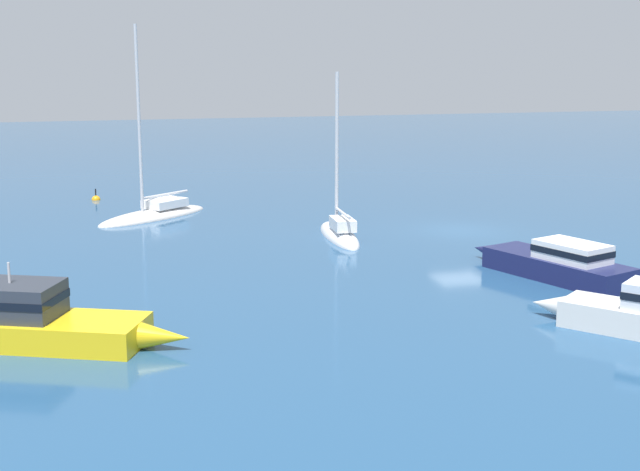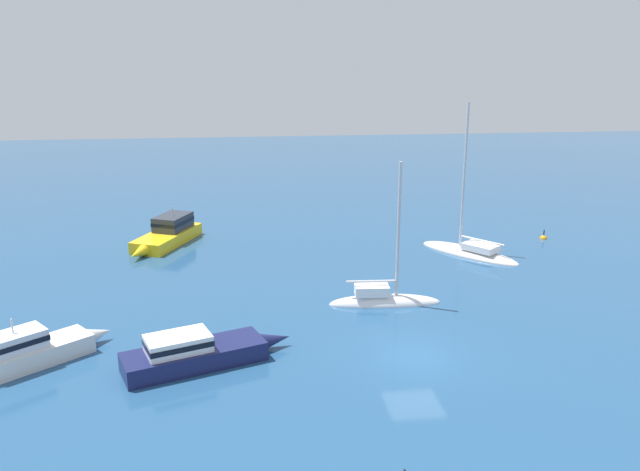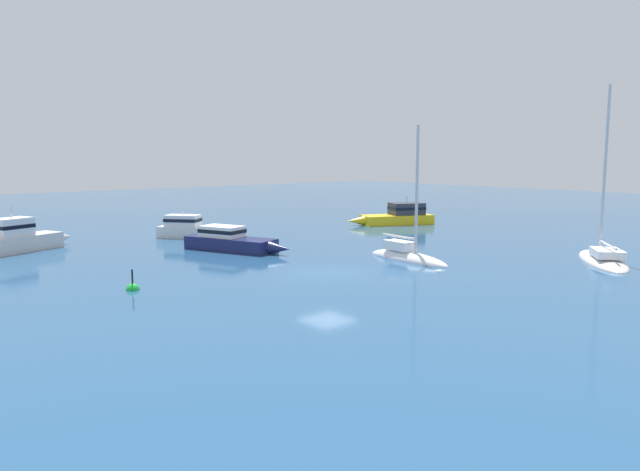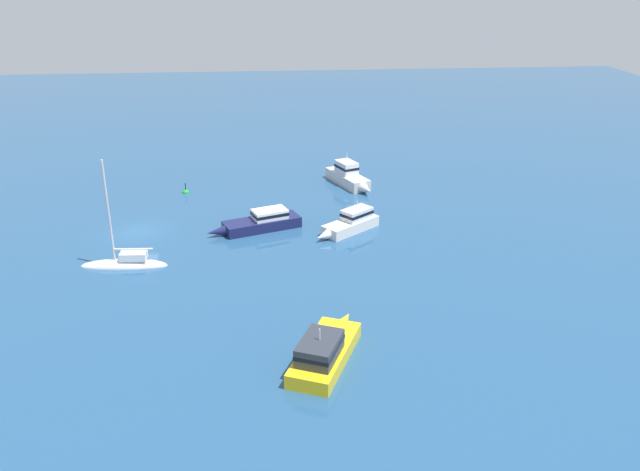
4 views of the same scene
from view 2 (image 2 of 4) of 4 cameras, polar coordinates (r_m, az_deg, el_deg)
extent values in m
plane|color=navy|center=(29.81, 8.45, -10.47)|extent=(160.00, 160.00, 0.00)
cube|color=#191E4C|center=(28.98, -11.07, -10.49)|extent=(4.00, 6.45, 0.84)
cone|color=#191E4C|center=(30.07, -4.06, -9.19)|extent=(1.32, 1.73, 0.84)
cube|color=white|center=(28.49, -12.49, -9.31)|extent=(2.44, 3.08, 0.71)
cube|color=black|center=(28.48, -12.49, -9.25)|extent=(2.49, 3.13, 0.24)
ellipsoid|color=white|center=(35.36, 5.78, -6.03)|extent=(1.71, 6.17, 1.03)
cube|color=white|center=(34.96, 4.62, -4.87)|extent=(1.05, 1.88, 0.54)
cylinder|color=silver|center=(34.13, 6.98, 0.49)|extent=(0.17, 0.17, 7.28)
cylinder|color=silver|center=(34.78, 4.59, -4.07)|extent=(0.31, 2.75, 0.14)
ellipsoid|color=silver|center=(44.88, 13.06, -1.58)|extent=(7.06, 6.22, 0.86)
cube|color=white|center=(44.26, 14.09, -1.01)|extent=(2.64, 2.52, 0.44)
cylinder|color=silver|center=(44.00, 12.67, 5.19)|extent=(0.17, 0.17, 9.68)
cylinder|color=silver|center=(44.11, 14.17, -0.44)|extent=(2.68, 2.17, 0.13)
cube|color=yellow|center=(47.19, -13.40, -0.21)|extent=(6.66, 4.64, 0.83)
cone|color=yellow|center=(44.05, -15.87, -1.54)|extent=(1.76, 1.38, 0.83)
cube|color=#2D333D|center=(47.73, -12.92, 1.17)|extent=(3.40, 2.87, 1.05)
cube|color=black|center=(47.72, -12.92, 1.23)|extent=(3.46, 2.93, 0.24)
cylinder|color=silver|center=(47.53, -12.98, 2.15)|extent=(0.08, 0.08, 0.63)
cube|color=silver|center=(31.23, -24.08, -9.64)|extent=(4.43, 4.92, 0.85)
cone|color=silver|center=(32.29, -19.07, -8.25)|extent=(1.44, 1.50, 0.85)
cube|color=silver|center=(30.68, -25.49, -8.54)|extent=(2.61, 2.78, 0.84)
cube|color=black|center=(30.66, -25.50, -8.47)|extent=(2.67, 2.84, 0.24)
cylinder|color=silver|center=(30.40, -25.66, -7.25)|extent=(0.08, 0.08, 0.65)
sphere|color=orange|center=(50.00, 19.21, -0.27)|extent=(0.53, 0.53, 0.53)
cylinder|color=black|center=(49.88, 19.26, 0.25)|extent=(0.08, 0.08, 0.41)
camera|label=1|loc=(54.62, -43.91, 6.79)|focal=49.91mm
camera|label=3|loc=(32.05, 70.28, -7.54)|focal=33.88mm
camera|label=4|loc=(75.67, -9.40, 21.02)|focal=37.13mm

